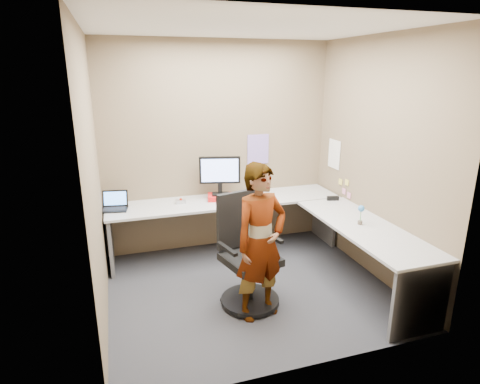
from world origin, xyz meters
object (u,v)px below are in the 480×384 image
object	(u,v)px
desk	(274,223)
person	(261,242)
monitor	(220,172)
office_chair	(247,261)

from	to	relation	value
desk	person	bearing A→B (deg)	-119.85
desk	monitor	distance (m)	0.95
desk	monitor	size ratio (longest dim) A/B	5.81
monitor	office_chair	world-z (taller)	monitor
desk	monitor	world-z (taller)	monitor
desk	office_chair	size ratio (longest dim) A/B	2.63
desk	person	size ratio (longest dim) A/B	1.94
monitor	office_chair	size ratio (longest dim) A/B	0.45
monitor	person	size ratio (longest dim) A/B	0.33
desk	office_chair	world-z (taller)	office_chair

